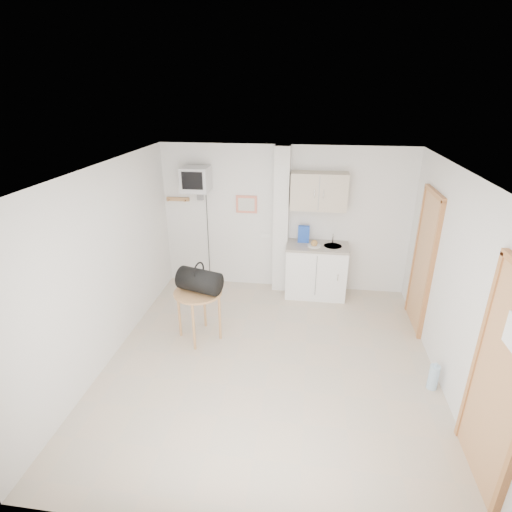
# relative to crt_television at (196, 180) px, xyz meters

# --- Properties ---
(ground) EXTENTS (4.50, 4.50, 0.00)m
(ground) POSITION_rel_crt_television_xyz_m (1.45, -2.02, -1.94)
(ground) COLOR #C0B19B
(ground) RESTS_ON ground
(room_envelope) EXTENTS (4.24, 4.54, 2.55)m
(room_envelope) POSITION_rel_crt_television_xyz_m (1.69, -1.93, -0.40)
(room_envelope) COLOR white
(room_envelope) RESTS_ON ground
(kitchenette) EXTENTS (1.03, 0.58, 2.10)m
(kitchenette) POSITION_rel_crt_television_xyz_m (2.02, -0.02, -1.13)
(kitchenette) COLOR white
(kitchenette) RESTS_ON ground
(crt_television) EXTENTS (0.44, 0.45, 2.15)m
(crt_television) POSITION_rel_crt_television_xyz_m (0.00, 0.00, 0.00)
(crt_television) COLOR slate
(crt_television) RESTS_ON ground
(round_table) EXTENTS (0.67, 0.67, 0.74)m
(round_table) POSITION_rel_crt_television_xyz_m (0.40, -1.58, -1.29)
(round_table) COLOR #B47545
(round_table) RESTS_ON ground
(duffel_bag) EXTENTS (0.65, 0.48, 0.43)m
(duffel_bag) POSITION_rel_crt_television_xyz_m (0.43, -1.57, -1.03)
(duffel_bag) COLOR black
(duffel_bag) RESTS_ON round_table
(water_bottle) EXTENTS (0.12, 0.12, 0.36)m
(water_bottle) POSITION_rel_crt_television_xyz_m (3.43, -2.24, -1.77)
(water_bottle) COLOR #A3C4DE
(water_bottle) RESTS_ON ground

